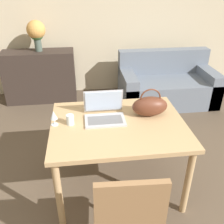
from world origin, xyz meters
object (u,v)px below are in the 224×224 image
Objects in this scene: chair at (127,218)px; drinking_glass at (70,120)px; wine_glass at (54,116)px; laptop at (104,111)px; handbag at (150,106)px; flower_vase at (36,32)px; couch at (166,85)px.

drinking_glass is (-0.37, 0.89, 0.25)m from chair.
chair reaches higher than wine_glass.
handbag reaches higher than laptop.
handbag is (0.43, -0.01, 0.03)m from laptop.
handbag is at bearing -58.02° from flower_vase.
couch is at bearing -9.23° from flower_vase.
drinking_glass is 0.75m from handbag.
chair reaches higher than couch.
drinking_glass is at bearing -165.02° from laptop.
handbag is at bearing -114.46° from couch.
flower_vase reaches higher than laptop.
wine_glass is at bearing 177.03° from drinking_glass.
couch is 2.26m from flower_vase.
flower_vase reaches higher than chair.
drinking_glass reaches higher than couch.
flower_vase reaches higher than drinking_glass.
flower_vase is (-0.39, 2.12, 0.31)m from wine_glass.
couch is 4.16× the size of laptop.
wine_glass is 0.29× the size of flower_vase.
handbag is (0.75, 0.07, 0.05)m from drinking_glass.
wine_glass is at bearing -170.41° from laptop.
laptop is 3.94× the size of drinking_glass.
drinking_glass is at bearing -75.96° from flower_vase.
chair is 7.00× the size of wine_glass.
wine_glass is (-1.67, -1.78, 0.55)m from couch.
handbag is at bearing 5.64° from drinking_glass.
wine_glass is at bearing -133.14° from couch.
flower_vase is (-1.28, 2.05, 0.31)m from handbag.
flower_vase is at bearing 121.98° from handbag.
handbag is at bearing -1.41° from laptop.
flower_vase is (-2.06, 0.33, 0.86)m from couch.
wine_glass reaches higher than couch.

